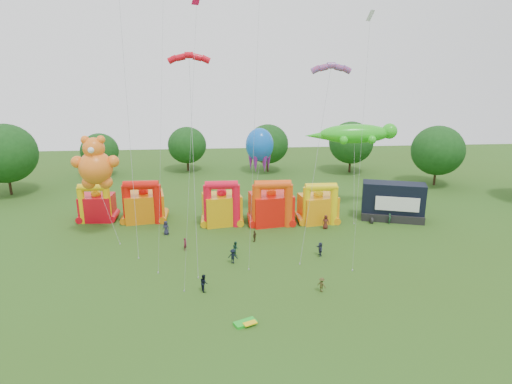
{
  "coord_description": "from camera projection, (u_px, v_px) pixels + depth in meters",
  "views": [
    {
      "loc": [
        -1.59,
        -34.3,
        22.89
      ],
      "look_at": [
        2.59,
        18.0,
        7.01
      ],
      "focal_mm": 32.0,
      "sensor_mm": 36.0,
      "label": 1
    }
  ],
  "objects": [
    {
      "name": "spectator_6",
      "position": [
        326.0,
        222.0,
        62.11
      ],
      "size": [
        0.98,
        0.65,
        1.97
      ],
      "primitive_type": "imported",
      "rotation": [
        0.0,
        0.0,
        6.26
      ],
      "color": "#4F1F16",
      "rests_on": "ground"
    },
    {
      "name": "stage_trailer",
      "position": [
        393.0,
        202.0,
        65.23
      ],
      "size": [
        9.21,
        5.58,
        5.47
      ],
      "color": "black",
      "rests_on": "ground"
    },
    {
      "name": "parafoil_kites",
      "position": [
        209.0,
        142.0,
        51.87
      ],
      "size": [
        27.98,
        15.26,
        31.82
      ],
      "color": "red",
      "rests_on": "ground"
    },
    {
      "name": "teddy_bear_kite",
      "position": [
        100.0,
        183.0,
        57.13
      ],
      "size": [
        5.91,
        4.95,
        13.44
      ],
      "color": "orange",
      "rests_on": "ground"
    },
    {
      "name": "bouncy_castle_2",
      "position": [
        222.0,
        207.0,
        63.59
      ],
      "size": [
        5.69,
        4.92,
        6.56
      ],
      "color": "#D99B0B",
      "rests_on": "ground"
    },
    {
      "name": "spectator_0",
      "position": [
        166.0,
        228.0,
        60.08
      ],
      "size": [
        1.08,
        0.88,
        1.9
      ],
      "primitive_type": "imported",
      "rotation": [
        0.0,
        0.0,
        -0.34
      ],
      "color": "#212137",
      "rests_on": "ground"
    },
    {
      "name": "octopus_kite",
      "position": [
        257.0,
        170.0,
        66.04
      ],
      "size": [
        4.08,
        8.25,
        12.78
      ],
      "color": "blue",
      "rests_on": "ground"
    },
    {
      "name": "spectator_7",
      "position": [
        390.0,
        219.0,
        63.95
      ],
      "size": [
        0.58,
        0.66,
        1.53
      ],
      "primitive_type": "imported",
      "rotation": [
        0.0,
        0.0,
        1.11
      ],
      "color": "#1D4929",
      "rests_on": "ground"
    },
    {
      "name": "spectator_2",
      "position": [
        236.0,
        248.0,
        53.98
      ],
      "size": [
        0.86,
        0.99,
        1.73
      ],
      "primitive_type": "imported",
      "rotation": [
        0.0,
        0.0,
        1.85
      ],
      "color": "#173B2B",
      "rests_on": "ground"
    },
    {
      "name": "spectator_4",
      "position": [
        255.0,
        236.0,
        57.87
      ],
      "size": [
        0.76,
        0.96,
        1.52
      ],
      "primitive_type": "imported",
      "rotation": [
        0.0,
        0.0,
        4.2
      ],
      "color": "#382B16",
      "rests_on": "ground"
    },
    {
      "name": "spectator_9",
      "position": [
        322.0,
        285.0,
        45.64
      ],
      "size": [
        1.1,
        1.1,
        1.53
      ],
      "primitive_type": "imported",
      "rotation": [
        0.0,
        0.0,
        2.36
      ],
      "color": "#413B1A",
      "rests_on": "ground"
    },
    {
      "name": "bouncy_castle_1",
      "position": [
        144.0,
        205.0,
        64.92
      ],
      "size": [
        6.07,
        5.19,
        6.24
      ],
      "color": "orange",
      "rests_on": "ground"
    },
    {
      "name": "spectator_5",
      "position": [
        320.0,
        249.0,
        53.8
      ],
      "size": [
        0.68,
        1.62,
        1.7
      ],
      "primitive_type": "imported",
      "rotation": [
        0.0,
        0.0,
        4.83
      ],
      "color": "#262A40",
      "rests_on": "ground"
    },
    {
      "name": "gecko_kite",
      "position": [
        354.0,
        158.0,
        67.16
      ],
      "size": [
        14.06,
        9.98,
        13.08
      ],
      "color": "green",
      "rests_on": "ground"
    },
    {
      "name": "folded_kite_bundle",
      "position": [
        246.0,
        323.0,
        40.26
      ],
      "size": [
        2.23,
        1.73,
        0.31
      ],
      "color": "green",
      "rests_on": "ground"
    },
    {
      "name": "ground",
      "position": [
        243.0,
        330.0,
        39.48
      ],
      "size": [
        160.0,
        160.0,
        0.0
      ],
      "primitive_type": "plane",
      "color": "#304F16",
      "rests_on": "ground"
    },
    {
      "name": "bouncy_castle_4",
      "position": [
        318.0,
        206.0,
        64.37
      ],
      "size": [
        5.52,
        4.74,
        6.03
      ],
      "color": "orange",
      "rests_on": "ground"
    },
    {
      "name": "tree_ring",
      "position": [
        228.0,
        261.0,
        38.16
      ],
      "size": [
        122.9,
        125.0,
        12.07
      ],
      "color": "#352314",
      "rests_on": "ground"
    },
    {
      "name": "spectator_8",
      "position": [
        204.0,
        283.0,
        45.75
      ],
      "size": [
        0.92,
        1.05,
        1.8
      ],
      "primitive_type": "imported",
      "rotation": [
        0.0,
        0.0,
        1.89
      ],
      "color": "black",
      "rests_on": "ground"
    },
    {
      "name": "bouncy_castle_0",
      "position": [
        97.0,
        205.0,
        65.06
      ],
      "size": [
        4.67,
        3.82,
        5.73
      ],
      "color": "red",
      "rests_on": "ground"
    },
    {
      "name": "spectator_1",
      "position": [
        185.0,
        244.0,
        55.36
      ],
      "size": [
        0.61,
        0.68,
        1.57
      ],
      "primitive_type": "imported",
      "rotation": [
        0.0,
        0.0,
        1.04
      ],
      "color": "maroon",
      "rests_on": "ground"
    },
    {
      "name": "bouncy_castle_3",
      "position": [
        271.0,
        206.0,
        63.73
      ],
      "size": [
        6.26,
        5.36,
        6.65
      ],
      "color": "red",
      "rests_on": "ground"
    },
    {
      "name": "diamond_kites",
      "position": [
        239.0,
        122.0,
        47.49
      ],
      "size": [
        23.9,
        10.87,
        38.45
      ],
      "color": "#E40A42",
      "rests_on": "ground"
    },
    {
      "name": "spectator_3",
      "position": [
        233.0,
        256.0,
        51.86
      ],
      "size": [
        1.26,
        0.95,
        1.72
      ],
      "primitive_type": "imported",
      "rotation": [
        0.0,
        0.0,
        2.83
      ],
      "color": "black",
      "rests_on": "ground"
    }
  ]
}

